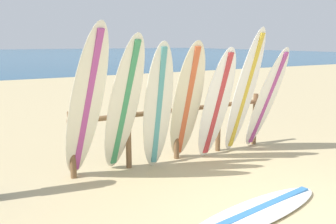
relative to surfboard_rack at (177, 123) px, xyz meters
name	(u,v)px	position (x,y,z in m)	size (l,w,h in m)	color
surfboard_rack	(177,123)	(0.00, 0.00, 0.00)	(3.67, 0.09, 1.01)	brown
surfboard_leaning_far_left	(86,106)	(-1.65, -0.34, 0.50)	(0.70, 1.14, 2.27)	silver
surfboard_leaning_left	(124,107)	(-1.08, -0.29, 0.43)	(0.62, 1.00, 2.13)	silver
surfboard_leaning_center_left	(158,107)	(-0.54, -0.34, 0.38)	(0.48, 0.51, 2.02)	silver
surfboard_leaning_center	(187,103)	(0.02, -0.28, 0.38)	(0.62, 0.94, 2.03)	beige
surfboard_leaning_center_right	(216,105)	(0.50, -0.44, 0.33)	(0.56, 0.73, 1.93)	white
surfboard_leaning_right	(244,93)	(1.13, -0.40, 0.49)	(0.52, 0.80, 2.24)	white
surfboard_leaning_far_right	(266,100)	(1.67, -0.39, 0.33)	(0.58, 0.87, 1.92)	white
surfboard_lying_on_sand	(256,212)	(-0.22, -2.19, -0.60)	(2.26, 0.81, 0.08)	white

